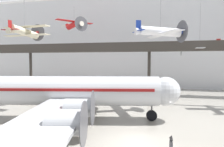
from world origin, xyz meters
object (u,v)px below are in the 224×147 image
(suspended_plane_cream_biplane, at_px, (25,32))
(suspended_plane_red_highwing, at_px, (74,24))
(airliner_silver_main, at_px, (68,91))
(info_sign_pedestal, at_px, (171,144))
(suspended_plane_white_twin, at_px, (160,32))
(suspended_plane_silver_racer, at_px, (200,47))

(suspended_plane_cream_biplane, xyz_separation_m, suspended_plane_red_highwing, (0.99, 16.00, 3.93))
(airliner_silver_main, distance_m, info_sign_pedestal, 13.61)
(airliner_silver_main, xyz_separation_m, suspended_plane_white_twin, (11.03, 7.56, 7.94))
(suspended_plane_cream_biplane, distance_m, suspended_plane_white_twin, 20.14)
(suspended_plane_silver_racer, height_order, suspended_plane_red_highwing, suspended_plane_red_highwing)
(suspended_plane_cream_biplane, height_order, suspended_plane_red_highwing, suspended_plane_red_highwing)
(airliner_silver_main, height_order, suspended_plane_cream_biplane, suspended_plane_cream_biplane)
(suspended_plane_silver_racer, height_order, suspended_plane_white_twin, suspended_plane_white_twin)
(suspended_plane_white_twin, relative_size, suspended_plane_red_highwing, 1.24)
(suspended_plane_white_twin, relative_size, info_sign_pedestal, 7.61)
(suspended_plane_cream_biplane, xyz_separation_m, info_sign_pedestal, (20.71, -9.90, -11.24))
(airliner_silver_main, xyz_separation_m, suspended_plane_silver_racer, (19.35, 22.96, 6.63))
(info_sign_pedestal, bearing_deg, suspended_plane_cream_biplane, 137.76)
(suspended_plane_silver_racer, xyz_separation_m, suspended_plane_cream_biplane, (-28.16, -18.86, 1.46))
(suspended_plane_silver_racer, relative_size, suspended_plane_white_twin, 1.16)
(suspended_plane_silver_racer, relative_size, info_sign_pedestal, 8.84)
(airliner_silver_main, height_order, suspended_plane_white_twin, suspended_plane_white_twin)
(suspended_plane_white_twin, bearing_deg, info_sign_pedestal, -111.04)
(airliner_silver_main, height_order, info_sign_pedestal, airliner_silver_main)
(suspended_plane_cream_biplane, bearing_deg, airliner_silver_main, -109.38)
(suspended_plane_cream_biplane, distance_m, info_sign_pedestal, 25.56)
(airliner_silver_main, relative_size, suspended_plane_cream_biplane, 3.58)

